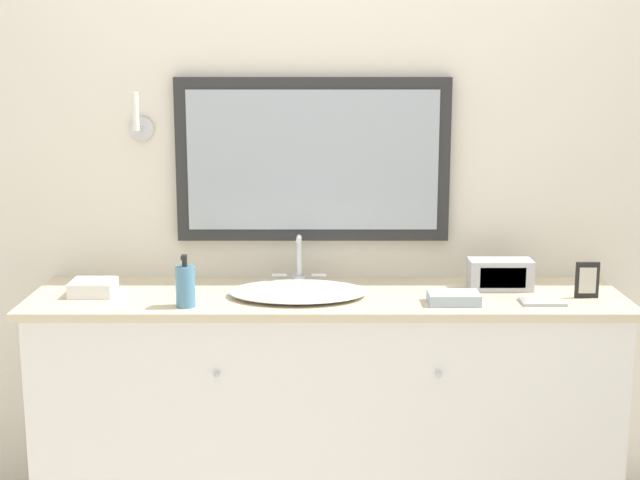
{
  "coord_description": "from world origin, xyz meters",
  "views": [
    {
      "loc": [
        -0.03,
        -2.82,
        1.69
      ],
      "look_at": [
        -0.03,
        0.29,
        1.07
      ],
      "focal_mm": 50.0,
      "sensor_mm": 36.0,
      "label": 1
    }
  ],
  "objects_px": {
    "soap_bottle": "(187,286)",
    "appliance_box": "(502,275)",
    "picture_frame": "(589,280)",
    "sink_basin": "(300,290)"
  },
  "relations": [
    {
      "from": "soap_bottle",
      "to": "sink_basin",
      "type": "bearing_deg",
      "value": 20.72
    },
    {
      "from": "picture_frame",
      "to": "sink_basin",
      "type": "bearing_deg",
      "value": 178.37
    },
    {
      "from": "appliance_box",
      "to": "picture_frame",
      "type": "xyz_separation_m",
      "value": [
        0.28,
        -0.12,
        0.01
      ]
    },
    {
      "from": "soap_bottle",
      "to": "picture_frame",
      "type": "xyz_separation_m",
      "value": [
        1.41,
        0.12,
        -0.01
      ]
    },
    {
      "from": "picture_frame",
      "to": "soap_bottle",
      "type": "bearing_deg",
      "value": -175.32
    },
    {
      "from": "appliance_box",
      "to": "picture_frame",
      "type": "distance_m",
      "value": 0.31
    },
    {
      "from": "soap_bottle",
      "to": "appliance_box",
      "type": "relative_size",
      "value": 0.79
    },
    {
      "from": "soap_bottle",
      "to": "picture_frame",
      "type": "relative_size",
      "value": 1.41
    },
    {
      "from": "sink_basin",
      "to": "picture_frame",
      "type": "xyz_separation_m",
      "value": [
        1.03,
        -0.03,
        0.05
      ]
    },
    {
      "from": "sink_basin",
      "to": "soap_bottle",
      "type": "height_order",
      "value": "sink_basin"
    }
  ]
}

